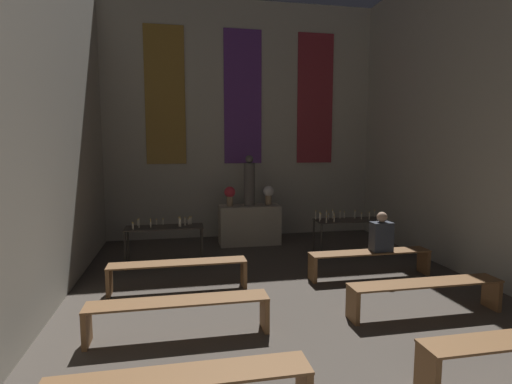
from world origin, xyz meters
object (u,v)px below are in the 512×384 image
(statue, at_px, (249,182))
(candle_rack_right, at_px, (349,223))
(pew_third_left, at_px, (179,310))
(pew_back_right, at_px, (370,258))
(person_seated, at_px, (381,234))
(altar, at_px, (249,225))
(candle_rack_left, at_px, (165,231))
(pew_back_left, at_px, (178,269))
(flower_vase_left, at_px, (230,194))
(flower_vase_right, at_px, (268,193))
(pew_third_right, at_px, (425,290))

(statue, height_order, candle_rack_right, statue)
(pew_third_left, height_order, pew_back_right, same)
(pew_third_left, xyz_separation_m, person_seated, (3.51, 1.60, 0.42))
(altar, bearing_deg, candle_rack_left, -144.73)
(candle_rack_right, bearing_deg, pew_back_left, -158.20)
(person_seated, bearing_deg, candle_rack_right, 88.64)
(flower_vase_left, distance_m, pew_back_right, 3.58)
(altar, bearing_deg, flower_vase_right, 0.00)
(altar, height_order, flower_vase_right, flower_vase_right)
(pew_back_left, bearing_deg, flower_vase_right, 52.62)
(pew_third_right, xyz_separation_m, pew_back_left, (-3.31, 1.60, 0.00))
(statue, xyz_separation_m, flower_vase_right, (0.46, -0.00, -0.27))
(person_seated, bearing_deg, altar, 123.89)
(statue, bearing_deg, flower_vase_left, -180.00)
(pew_third_right, distance_m, pew_back_left, 3.67)
(candle_rack_right, bearing_deg, altar, 144.55)
(flower_vase_right, relative_size, pew_back_right, 0.21)
(altar, xyz_separation_m, flower_vase_right, (0.46, 0.00, 0.73))
(pew_third_right, height_order, person_seated, person_seated)
(altar, bearing_deg, pew_third_right, -69.24)
(statue, distance_m, candle_rack_left, 2.45)
(pew_third_right, bearing_deg, flower_vase_left, 115.82)
(flower_vase_left, distance_m, candle_rack_left, 2.04)
(pew_back_left, distance_m, pew_back_right, 3.31)
(candle_rack_right, xyz_separation_m, pew_back_right, (-0.24, -1.42, -0.34))
(pew_third_right, bearing_deg, candle_rack_right, 85.52)
(altar, distance_m, candle_rack_left, 2.34)
(flower_vase_right, distance_m, pew_back_left, 3.58)
(candle_rack_left, relative_size, pew_third_left, 0.68)
(flower_vase_right, bearing_deg, altar, 180.00)
(altar, height_order, flower_vase_left, flower_vase_left)
(statue, height_order, pew_back_left, statue)
(candle_rack_right, distance_m, pew_back_right, 1.48)
(flower_vase_left, distance_m, pew_back_left, 3.13)
(pew_third_left, bearing_deg, flower_vase_left, 74.67)
(flower_vase_left, bearing_deg, altar, 0.00)
(flower_vase_left, height_order, candle_rack_left, flower_vase_left)
(candle_rack_left, bearing_deg, altar, 35.27)
(flower_vase_left, relative_size, flower_vase_right, 1.00)
(pew_back_left, bearing_deg, pew_third_right, -25.82)
(altar, height_order, statue, statue)
(pew_back_right, height_order, person_seated, person_seated)
(pew_third_left, xyz_separation_m, pew_back_right, (3.31, 1.60, 0.00))
(pew_back_left, xyz_separation_m, person_seated, (3.51, 0.00, 0.42))
(flower_vase_right, relative_size, candle_rack_right, 0.31)
(candle_rack_right, xyz_separation_m, person_seated, (-0.03, -1.42, 0.08))
(flower_vase_right, height_order, pew_third_right, flower_vase_right)
(flower_vase_left, height_order, pew_third_left, flower_vase_left)
(flower_vase_right, xyz_separation_m, person_seated, (1.40, -2.76, -0.43))
(flower_vase_left, bearing_deg, statue, 0.00)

